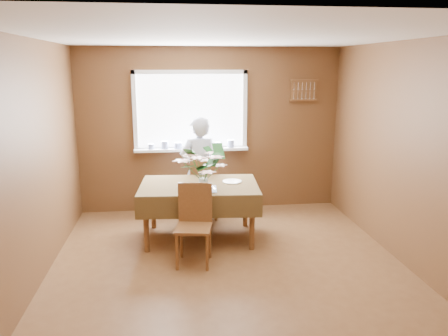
{
  "coord_description": "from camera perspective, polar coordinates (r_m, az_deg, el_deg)",
  "views": [
    {
      "loc": [
        -0.62,
        -4.39,
        2.22
      ],
      "look_at": [
        0.0,
        0.55,
        1.05
      ],
      "focal_mm": 35.0,
      "sensor_mm": 36.0,
      "label": 1
    }
  ],
  "objects": [
    {
      "name": "floor",
      "position": [
        4.96,
        0.81,
        -13.37
      ],
      "size": [
        4.5,
        4.5,
        0.0
      ],
      "primitive_type": "plane",
      "color": "brown",
      "rests_on": "ground"
    },
    {
      "name": "ceiling",
      "position": [
        4.44,
        0.92,
        16.82
      ],
      "size": [
        4.5,
        4.5,
        0.0
      ],
      "primitive_type": "plane",
      "rotation": [
        3.14,
        0.0,
        0.0
      ],
      "color": "white",
      "rests_on": "wall_back"
    },
    {
      "name": "wall_back",
      "position": [
        6.74,
        -1.8,
        4.95
      ],
      "size": [
        4.0,
        0.0,
        4.0
      ],
      "primitive_type": "plane",
      "rotation": [
        1.57,
        0.0,
        0.0
      ],
      "color": "brown",
      "rests_on": "floor"
    },
    {
      "name": "wall_front",
      "position": [
        2.43,
        8.36,
        -10.47
      ],
      "size": [
        4.0,
        0.0,
        4.0
      ],
      "primitive_type": "plane",
      "rotation": [
        -1.57,
        0.0,
        0.0
      ],
      "color": "brown",
      "rests_on": "floor"
    },
    {
      "name": "wall_left",
      "position": [
        4.71,
        -24.03,
        0.15
      ],
      "size": [
        0.0,
        4.5,
        4.5
      ],
      "primitive_type": "plane",
      "rotation": [
        1.57,
        0.0,
        1.57
      ],
      "color": "brown",
      "rests_on": "floor"
    },
    {
      "name": "wall_right",
      "position": [
        5.21,
        23.23,
        1.39
      ],
      "size": [
        0.0,
        4.5,
        4.5
      ],
      "primitive_type": "plane",
      "rotation": [
        1.57,
        0.0,
        -1.57
      ],
      "color": "brown",
      "rests_on": "floor"
    },
    {
      "name": "window_assembly",
      "position": [
        6.65,
        -4.33,
        5.62
      ],
      "size": [
        1.72,
        0.2,
        1.22
      ],
      "color": "white",
      "rests_on": "wall_back"
    },
    {
      "name": "spoon_rack",
      "position": [
        6.93,
        10.39,
        9.96
      ],
      "size": [
        0.44,
        0.05,
        0.33
      ],
      "color": "brown",
      "rests_on": "wall_back"
    },
    {
      "name": "dining_table",
      "position": [
        5.65,
        -3.26,
        -3.0
      ],
      "size": [
        1.58,
        1.14,
        0.74
      ],
      "rotation": [
        0.0,
        0.0,
        -0.07
      ],
      "color": "brown",
      "rests_on": "floor"
    },
    {
      "name": "chair_far",
      "position": [
        6.36,
        -2.8,
        -2.28
      ],
      "size": [
        0.46,
        0.46,
        0.96
      ],
      "rotation": [
        0.0,
        0.0,
        3.28
      ],
      "color": "brown",
      "rests_on": "floor"
    },
    {
      "name": "chair_near",
      "position": [
        5.03,
        -3.9,
        -6.79
      ],
      "size": [
        0.46,
        0.46,
        0.92
      ],
      "rotation": [
        0.0,
        0.0,
        -0.18
      ],
      "color": "brown",
      "rests_on": "floor"
    },
    {
      "name": "seated_woman",
      "position": [
        6.29,
        -3.26,
        -0.18
      ],
      "size": [
        0.62,
        0.46,
        1.53
      ],
      "primitive_type": "imported",
      "rotation": [
        0.0,
        0.0,
        3.33
      ],
      "color": "white",
      "rests_on": "floor"
    },
    {
      "name": "flower_bouquet",
      "position": [
        5.32,
        -2.76,
        0.51
      ],
      "size": [
        0.57,
        0.57,
        0.49
      ],
      "rotation": [
        0.0,
        0.0,
        -0.16
      ],
      "color": "white",
      "rests_on": "dining_table"
    },
    {
      "name": "side_plate",
      "position": [
        5.73,
        1.06,
        -1.76
      ],
      "size": [
        0.32,
        0.32,
        0.01
      ],
      "primitive_type": "cylinder",
      "rotation": [
        0.0,
        0.0,
        0.34
      ],
      "color": "white",
      "rests_on": "dining_table"
    },
    {
      "name": "table_knife",
      "position": [
        5.46,
        -1.5,
        -2.48
      ],
      "size": [
        0.06,
        0.22,
        0.0
      ],
      "primitive_type": "cube",
      "rotation": [
        0.0,
        0.0,
        0.19
      ],
      "color": "silver",
      "rests_on": "dining_table"
    }
  ]
}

